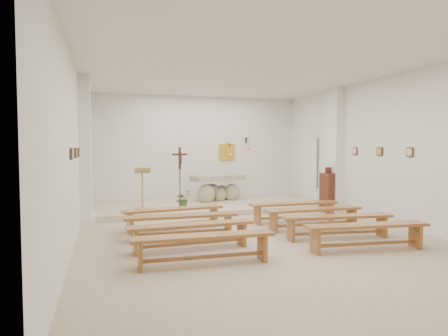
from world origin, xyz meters
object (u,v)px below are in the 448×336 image
object	(u,v)px
altar	(217,190)
bench_right_front	(294,207)
bench_left_second	(181,221)
bench_left_third	(191,230)
donation_pedestal	(328,192)
bench_left_front	(174,213)
bench_right_fourth	(367,231)
bench_right_third	(337,221)
crucifix_stand	(180,170)
bench_right_second	(314,214)
bench_left_fourth	(204,242)
lectern	(143,188)

from	to	relation	value
altar	bench_right_front	xyz separation A→B (m)	(1.06, -3.19, -0.13)
bench_left_second	bench_left_third	size ratio (longest dim) A/B	1.00
donation_pedestal	bench_left_front	size ratio (longest dim) A/B	0.55
bench_left_front	bench_left_third	bearing A→B (deg)	-97.45
donation_pedestal	bench_right_fourth	xyz separation A→B (m)	(-1.61, -3.94, -0.20)
altar	bench_right_fourth	bearing A→B (deg)	-95.82
bench_right_front	bench_right_third	distance (m)	1.87
bench_left_second	bench_right_third	bearing A→B (deg)	-16.61
crucifix_stand	bench_left_third	bearing A→B (deg)	-119.72
bench_right_second	bench_left_third	world-z (taller)	same
bench_right_second	bench_left_fourth	world-z (taller)	same
bench_left_second	bench_right_fourth	xyz separation A→B (m)	(2.97, -1.87, 0.00)
bench_right_fourth	bench_left_fourth	bearing A→B (deg)	-174.35
lectern	bench_left_third	bearing A→B (deg)	-83.42
crucifix_stand	bench_left_front	size ratio (longest dim) A/B	0.73
donation_pedestal	bench_left_third	bearing A→B (deg)	-164.34
donation_pedestal	bench_right_third	xyz separation A→B (m)	(-1.61, -3.01, -0.20)
bench_right_second	bench_right_third	bearing A→B (deg)	-90.23
altar	bench_right_third	world-z (taller)	altar
bench_left_front	bench_left_second	bearing A→B (deg)	-97.45
altar	bench_right_front	size ratio (longest dim) A/B	0.80
bench_right_front	bench_right_third	xyz separation A→B (m)	(0.00, -1.87, 0.00)
bench_left_fourth	bench_right_fourth	xyz separation A→B (m)	(2.97, 0.00, 0.00)
donation_pedestal	bench_left_third	size ratio (longest dim) A/B	0.56
bench_right_front	bench_left_second	xyz separation A→B (m)	(-2.97, -0.93, 0.00)
altar	bench_left_third	bearing A→B (deg)	-126.58
lectern	bench_left_front	size ratio (longest dim) A/B	0.51
lectern	bench_left_second	distance (m)	3.12
lectern	bench_left_third	world-z (taller)	lectern
altar	bench_right_third	distance (m)	5.16
bench_left_second	bench_left_third	bearing A→B (deg)	-89.18
bench_right_third	bench_left_fourth	size ratio (longest dim) A/B	1.01
bench_left_second	bench_right_second	xyz separation A→B (m)	(2.97, 0.00, 0.00)
bench_left_front	bench_right_third	world-z (taller)	same
bench_left_fourth	bench_right_second	bearing A→B (deg)	33.60
crucifix_stand	donation_pedestal	bearing A→B (deg)	-50.99
bench_left_front	bench_right_front	size ratio (longest dim) A/B	1.01
bench_right_front	bench_left_third	xyz separation A→B (m)	(-2.97, -1.87, 0.00)
lectern	bench_left_front	world-z (taller)	lectern
altar	bench_left_front	size ratio (longest dim) A/B	0.79
donation_pedestal	bench_left_fourth	bearing A→B (deg)	-156.92
donation_pedestal	bench_left_front	world-z (taller)	donation_pedestal
bench_left_third	bench_left_front	bearing A→B (deg)	87.27
crucifix_stand	bench_right_second	distance (m)	4.85
bench_right_second	bench_left_third	bearing A→B (deg)	-162.79
bench_right_third	bench_right_fourth	distance (m)	0.93
donation_pedestal	bench_right_front	size ratio (longest dim) A/B	0.56
altar	bench_right_fourth	world-z (taller)	altar
altar	bench_right_fourth	distance (m)	6.08
bench_right_fourth	bench_left_front	bearing A→B (deg)	142.34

